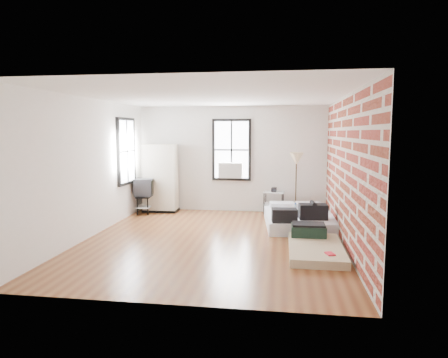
% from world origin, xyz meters
% --- Properties ---
extents(ground, '(6.00, 6.00, 0.00)m').
position_xyz_m(ground, '(0.00, 0.00, 0.00)').
color(ground, brown).
rests_on(ground, ground).
extents(room_shell, '(5.02, 6.02, 2.80)m').
position_xyz_m(room_shell, '(0.23, 0.36, 1.74)').
color(room_shell, silver).
rests_on(room_shell, ground).
extents(mattress_main, '(1.69, 2.17, 0.65)m').
position_xyz_m(mattress_main, '(1.75, 1.45, 0.18)').
color(mattress_main, white).
rests_on(mattress_main, ground).
extents(mattress_bare, '(0.94, 1.77, 0.38)m').
position_xyz_m(mattress_bare, '(1.93, -0.41, 0.11)').
color(mattress_bare, tan).
rests_on(mattress_bare, ground).
extents(wardrobe, '(0.92, 0.54, 1.81)m').
position_xyz_m(wardrobe, '(-1.87, 2.65, 0.90)').
color(wardrobe, black).
rests_on(wardrobe, ground).
extents(side_table, '(0.56, 0.46, 0.69)m').
position_xyz_m(side_table, '(1.14, 2.72, 0.47)').
color(side_table, black).
rests_on(side_table, ground).
extents(floor_lamp, '(0.34, 0.34, 1.60)m').
position_xyz_m(floor_lamp, '(1.70, 2.65, 1.37)').
color(floor_lamp, '#312510').
rests_on(floor_lamp, ground).
extents(tv_stand, '(0.52, 0.69, 0.92)m').
position_xyz_m(tv_stand, '(-2.21, 2.35, 0.66)').
color(tv_stand, black).
rests_on(tv_stand, ground).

